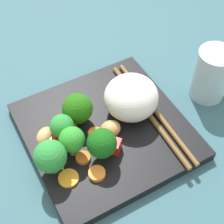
{
  "coord_description": "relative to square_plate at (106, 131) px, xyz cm",
  "views": [
    {
      "loc": [
        -30.0,
        17.05,
        48.83
      ],
      "look_at": [
        0.97,
        -1.77,
        3.88
      ],
      "focal_mm": 56.2,
      "sensor_mm": 36.0,
      "label": 1
    }
  ],
  "objects": [
    {
      "name": "carrot_slice_3",
      "position": [
        -0.5,
        2.25,
        1.34
      ],
      "size": [
        3.39,
        3.39,
        0.8
      ],
      "primitive_type": "cylinder",
      "rotation": [
        0.0,
        0.0,
        5.23
      ],
      "color": "orange",
      "rests_on": "square_plate"
    },
    {
      "name": "broccoli_floret_1",
      "position": [
        -4.54,
        3.35,
        4.65
      ],
      "size": [
        4.58,
        4.58,
        6.15
      ],
      "color": "#55993B",
      "rests_on": "square_plate"
    },
    {
      "name": "carrot_slice_1",
      "position": [
        -6.84,
        5.63,
        1.29
      ],
      "size": [
        3.54,
        3.54,
        0.71
      ],
      "primitive_type": "cylinder",
      "rotation": [
        0.0,
        0.0,
        1.04
      ],
      "color": "orange",
      "rests_on": "square_plate"
    },
    {
      "name": "carrot_slice_2",
      "position": [
        2.94,
        5.2,
        1.16
      ],
      "size": [
        3.4,
        3.4,
        0.44
      ],
      "primitive_type": "cylinder",
      "rotation": [
        0.0,
        0.0,
        4.12
      ],
      "color": "orange",
      "rests_on": "square_plate"
    },
    {
      "name": "pepper_chunk_0",
      "position": [
        0.69,
        8.97,
        1.93
      ],
      "size": [
        2.95,
        2.56,
        1.98
      ],
      "primitive_type": "cube",
      "rotation": [
        0.0,
        0.0,
        5.91
      ],
      "color": "red",
      "rests_on": "square_plate"
    },
    {
      "name": "chopstick_pair",
      "position": [
        -1.44,
        -8.24,
        1.35
      ],
      "size": [
        24.51,
        3.83,
        0.83
      ],
      "rotation": [
        0.0,
        0.0,
        6.22
      ],
      "color": "brown",
      "rests_on": "square_plate"
    },
    {
      "name": "broccoli_floret_2",
      "position": [
        3.58,
        3.16,
        4.18
      ],
      "size": [
        5.01,
        5.01,
        5.94
      ],
      "color": "#58A23C",
      "rests_on": "square_plate"
    },
    {
      "name": "pepper_chunk_1",
      "position": [
        -4.26,
        1.24,
        2.05
      ],
      "size": [
        3.11,
        3.08,
        2.23
      ],
      "primitive_type": "cube",
      "rotation": [
        0.0,
        0.0,
        3.84
      ],
      "color": "red",
      "rests_on": "square_plate"
    },
    {
      "name": "carrot_slice_5",
      "position": [
        -5.26,
        9.59,
        1.15
      ],
      "size": [
        3.98,
        3.98,
        0.42
      ],
      "primitive_type": "cylinder",
      "rotation": [
        0.0,
        0.0,
        5.92
      ],
      "color": "orange",
      "rests_on": "square_plate"
    },
    {
      "name": "rice_mound",
      "position": [
        0.91,
        -5.45,
        4.49
      ],
      "size": [
        10.37,
        10.46,
        7.1
      ],
      "primitive_type": "ellipsoid",
      "rotation": [
        0.0,
        0.0,
        3.31
      ],
      "color": "white",
      "rests_on": "square_plate"
    },
    {
      "name": "drinking_glass",
      "position": [
        -1.64,
        -20.7,
        4.03
      ],
      "size": [
        6.36,
        6.36,
        9.93
      ],
      "primitive_type": "cylinder",
      "color": "silver",
      "rests_on": "ground_plane"
    },
    {
      "name": "chicken_piece_2",
      "position": [
        2.62,
        9.57,
        2.27
      ],
      "size": [
        4.27,
        4.39,
        2.67
      ],
      "primitive_type": "ellipsoid",
      "rotation": [
        0.0,
        0.0,
        2.25
      ],
      "color": "tan",
      "rests_on": "square_plate"
    },
    {
      "name": "carrot_slice_0",
      "position": [
        0.02,
        5.35,
        1.25
      ],
      "size": [
        2.61,
        2.61,
        0.62
      ],
      "primitive_type": "cylinder",
      "rotation": [
        0.0,
        0.0,
        1.27
      ],
      "color": "gold",
      "rests_on": "square_plate"
    },
    {
      "name": "carrot_slice_4",
      "position": [
        -3.31,
        6.07,
        1.25
      ],
      "size": [
        2.66,
        2.66,
        0.62
      ],
      "primitive_type": "cylinder",
      "rotation": [
        0.0,
        0.0,
        4.87
      ],
      "color": "orange",
      "rests_on": "square_plate"
    },
    {
      "name": "ground_plane",
      "position": [
        0.0,
        0.0,
        -1.94
      ],
      "size": [
        110.0,
        110.0,
        2.0
      ],
      "primitive_type": "cube",
      "color": "#325B67"
    },
    {
      "name": "chicken_piece_0",
      "position": [
        -1.4,
        0.09,
        2.22
      ],
      "size": [
        3.14,
        3.63,
        2.56
      ],
      "primitive_type": "ellipsoid",
      "rotation": [
        0.0,
        0.0,
        4.66
      ],
      "color": "tan",
      "rests_on": "square_plate"
    },
    {
      "name": "broccoli_floret_3",
      "position": [
        1.57,
        6.93,
        4.31
      ],
      "size": [
        3.82,
        3.82,
        5.43
      ],
      "color": "#5D923E",
      "rests_on": "square_plate"
    },
    {
      "name": "broccoli_floret_0",
      "position": [
        -1.7,
        6.84,
        4.67
      ],
      "size": [
        3.96,
        3.96,
        5.92
      ],
      "color": "#5A923E",
      "rests_on": "square_plate"
    },
    {
      "name": "square_plate",
      "position": [
        0.0,
        0.0,
        0.0
      ],
      "size": [
        26.64,
        26.64,
        1.88
      ],
      "primitive_type": "cube",
      "rotation": [
        0.0,
        0.0,
        -0.04
      ],
      "color": "black",
      "rests_on": "ground_plane"
    },
    {
      "name": "broccoli_floret_4",
      "position": [
        -2.7,
        10.82,
        4.72
      ],
      "size": [
        4.89,
        4.89,
        6.37
      ],
      "color": "#5F9642",
      "rests_on": "square_plate"
    }
  ]
}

